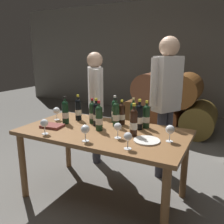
{
  "coord_description": "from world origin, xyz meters",
  "views": [
    {
      "loc": [
        1.14,
        -2.02,
        1.54
      ],
      "look_at": [
        0.0,
        0.2,
        0.91
      ],
      "focal_mm": 38.16,
      "sensor_mm": 36.0,
      "label": 1
    }
  ],
  "objects_px": {
    "wine_bottle_4": "(134,122)",
    "wine_glass_3": "(56,111)",
    "wine_glass_1": "(128,137)",
    "taster_seated_left": "(95,99)",
    "wine_bottle_7": "(139,117)",
    "wine_glass_5": "(85,130)",
    "sommelier_presenting": "(167,95)",
    "wine_bottle_8": "(115,111)",
    "wine_bottle_0": "(96,114)",
    "wine_bottle_11": "(146,116)",
    "dining_table": "(103,139)",
    "wine_bottle_3": "(122,114)",
    "wine_bottle_10": "(65,112)",
    "serving_plate": "(147,141)",
    "wine_glass_4": "(44,123)",
    "wine_bottle_1": "(99,118)",
    "wine_bottle_9": "(92,113)",
    "wine_bottle_5": "(78,109)",
    "wine_bottle_6": "(133,113)",
    "wine_bottle_2": "(116,114)",
    "wine_glass_2": "(170,130)",
    "tasting_notebook": "(52,126)",
    "wine_glass_0": "(118,127)"
  },
  "relations": [
    {
      "from": "wine_bottle_1",
      "to": "wine_bottle_4",
      "type": "bearing_deg",
      "value": 1.31
    },
    {
      "from": "wine_bottle_1",
      "to": "wine_bottle_5",
      "type": "bearing_deg",
      "value": 151.9
    },
    {
      "from": "wine_bottle_11",
      "to": "wine_glass_5",
      "type": "relative_size",
      "value": 1.9
    },
    {
      "from": "dining_table",
      "to": "wine_glass_1",
      "type": "xyz_separation_m",
      "value": [
        0.42,
        -0.32,
        0.19
      ]
    },
    {
      "from": "wine_bottle_4",
      "to": "wine_glass_2",
      "type": "relative_size",
      "value": 2.05
    },
    {
      "from": "wine_glass_0",
      "to": "wine_bottle_1",
      "type": "bearing_deg",
      "value": 155.96
    },
    {
      "from": "wine_glass_5",
      "to": "wine_bottle_8",
      "type": "bearing_deg",
      "value": 92.72
    },
    {
      "from": "wine_bottle_10",
      "to": "serving_plate",
      "type": "height_order",
      "value": "wine_bottle_10"
    },
    {
      "from": "wine_bottle_4",
      "to": "wine_glass_3",
      "type": "bearing_deg",
      "value": 174.61
    },
    {
      "from": "wine_glass_1",
      "to": "sommelier_presenting",
      "type": "bearing_deg",
      "value": 88.41
    },
    {
      "from": "wine_bottle_7",
      "to": "wine_glass_5",
      "type": "distance_m",
      "value": 0.62
    },
    {
      "from": "wine_bottle_5",
      "to": "wine_bottle_9",
      "type": "xyz_separation_m",
      "value": [
        0.22,
        -0.04,
        -0.01
      ]
    },
    {
      "from": "wine_bottle_11",
      "to": "wine_glass_1",
      "type": "relative_size",
      "value": 2.01
    },
    {
      "from": "wine_bottle_4",
      "to": "sommelier_presenting",
      "type": "height_order",
      "value": "sommelier_presenting"
    },
    {
      "from": "wine_bottle_0",
      "to": "wine_bottle_9",
      "type": "xyz_separation_m",
      "value": [
        -0.09,
        0.06,
        -0.01
      ]
    },
    {
      "from": "wine_glass_5",
      "to": "sommelier_presenting",
      "type": "relative_size",
      "value": 0.09
    },
    {
      "from": "wine_bottle_0",
      "to": "wine_bottle_4",
      "type": "relative_size",
      "value": 0.96
    },
    {
      "from": "wine_bottle_4",
      "to": "wine_bottle_11",
      "type": "relative_size",
      "value": 1.08
    },
    {
      "from": "wine_bottle_3",
      "to": "sommelier_presenting",
      "type": "xyz_separation_m",
      "value": [
        0.37,
        0.47,
        0.16
      ]
    },
    {
      "from": "wine_bottle_5",
      "to": "wine_bottle_0",
      "type": "bearing_deg",
      "value": -17.77
    },
    {
      "from": "wine_bottle_4",
      "to": "tasting_notebook",
      "type": "relative_size",
      "value": 1.44
    },
    {
      "from": "wine_bottle_9",
      "to": "wine_glass_1",
      "type": "relative_size",
      "value": 1.96
    },
    {
      "from": "wine_glass_4",
      "to": "serving_plate",
      "type": "height_order",
      "value": "wine_glass_4"
    },
    {
      "from": "wine_bottle_1",
      "to": "wine_bottle_10",
      "type": "bearing_deg",
      "value": 175.67
    },
    {
      "from": "dining_table",
      "to": "wine_bottle_3",
      "type": "bearing_deg",
      "value": 74.2
    },
    {
      "from": "wine_glass_1",
      "to": "taster_seated_left",
      "type": "height_order",
      "value": "taster_seated_left"
    },
    {
      "from": "sommelier_presenting",
      "to": "wine_bottle_8",
      "type": "bearing_deg",
      "value": -137.35
    },
    {
      "from": "wine_bottle_2",
      "to": "wine_bottle_1",
      "type": "bearing_deg",
      "value": -114.4
    },
    {
      "from": "wine_bottle_7",
      "to": "wine_glass_1",
      "type": "height_order",
      "value": "wine_bottle_7"
    },
    {
      "from": "wine_bottle_3",
      "to": "wine_bottle_4",
      "type": "relative_size",
      "value": 0.87
    },
    {
      "from": "wine_bottle_4",
      "to": "wine_bottle_9",
      "type": "relative_size",
      "value": 1.11
    },
    {
      "from": "tasting_notebook",
      "to": "wine_bottle_4",
      "type": "bearing_deg",
      "value": 4.08
    },
    {
      "from": "wine_bottle_11",
      "to": "taster_seated_left",
      "type": "height_order",
      "value": "taster_seated_left"
    },
    {
      "from": "wine_bottle_6",
      "to": "wine_bottle_8",
      "type": "relative_size",
      "value": 0.97
    },
    {
      "from": "wine_bottle_6",
      "to": "wine_bottle_9",
      "type": "relative_size",
      "value": 1.05
    },
    {
      "from": "wine_bottle_5",
      "to": "wine_bottle_11",
      "type": "xyz_separation_m",
      "value": [
        0.81,
        0.08,
        -0.0
      ]
    },
    {
      "from": "wine_bottle_9",
      "to": "wine_glass_5",
      "type": "height_order",
      "value": "wine_bottle_9"
    },
    {
      "from": "wine_bottle_1",
      "to": "wine_bottle_6",
      "type": "height_order",
      "value": "wine_bottle_1"
    },
    {
      "from": "wine_bottle_3",
      "to": "wine_glass_2",
      "type": "height_order",
      "value": "wine_bottle_3"
    },
    {
      "from": "wine_bottle_0",
      "to": "wine_bottle_4",
      "type": "height_order",
      "value": "wine_bottle_4"
    },
    {
      "from": "wine_bottle_4",
      "to": "wine_glass_5",
      "type": "xyz_separation_m",
      "value": [
        -0.33,
        -0.33,
        -0.03
      ]
    },
    {
      "from": "wine_glass_3",
      "to": "wine_glass_2",
      "type": "bearing_deg",
      "value": -3.89
    },
    {
      "from": "sommelier_presenting",
      "to": "taster_seated_left",
      "type": "xyz_separation_m",
      "value": [
        -0.97,
        -0.03,
        -0.12
      ]
    },
    {
      "from": "wine_glass_1",
      "to": "sommelier_presenting",
      "type": "relative_size",
      "value": 0.08
    },
    {
      "from": "dining_table",
      "to": "wine_glass_4",
      "type": "height_order",
      "value": "wine_glass_4"
    },
    {
      "from": "wine_bottle_0",
      "to": "wine_bottle_3",
      "type": "height_order",
      "value": "wine_bottle_0"
    },
    {
      "from": "wine_bottle_0",
      "to": "taster_seated_left",
      "type": "distance_m",
      "value": 0.72
    },
    {
      "from": "wine_bottle_0",
      "to": "wine_glass_5",
      "type": "height_order",
      "value": "wine_bottle_0"
    },
    {
      "from": "wine_glass_1",
      "to": "wine_glass_5",
      "type": "xyz_separation_m",
      "value": [
        -0.41,
        -0.01,
        0.01
      ]
    },
    {
      "from": "wine_bottle_5",
      "to": "wine_bottle_10",
      "type": "xyz_separation_m",
      "value": [
        -0.04,
        -0.18,
        0.0
      ]
    }
  ]
}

